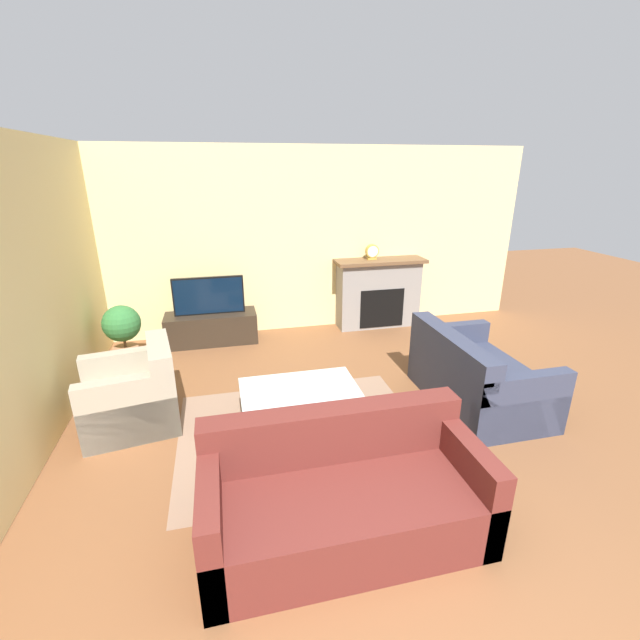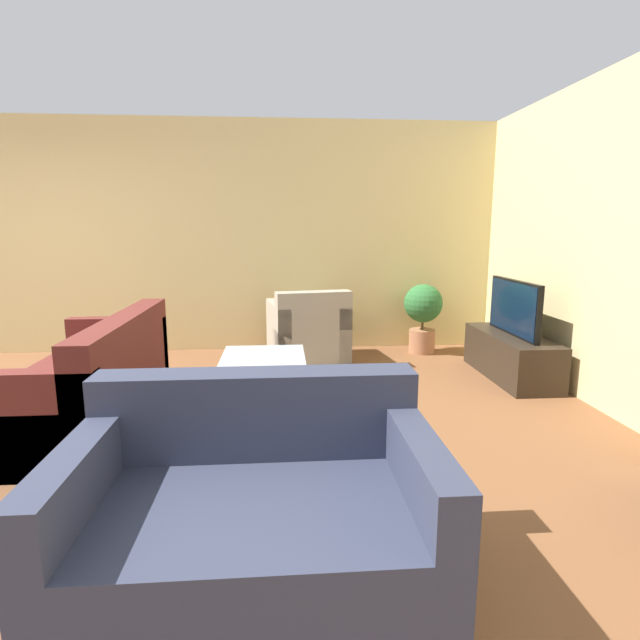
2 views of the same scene
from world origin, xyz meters
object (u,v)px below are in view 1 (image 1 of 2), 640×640
couch_loveseat (475,379)px  coffee_table (299,392)px  potted_plant (123,331)px  tv (209,296)px  mantel_clock (372,252)px  armchair_by_window (134,397)px  couch_sectional (343,497)px

couch_loveseat → coffee_table: 1.90m
potted_plant → tv: bearing=29.8°
tv → coffee_table: 2.57m
couch_loveseat → coffee_table: bearing=91.0°
tv → mantel_clock: bearing=2.9°
armchair_by_window → coffee_table: (1.55, -0.44, 0.10)m
potted_plant → couch_loveseat: bearing=-25.2°
couch_loveseat → tv: bearing=49.0°
couch_sectional → coffee_table: 1.31m
couch_sectional → potted_plant: bearing=121.8°
coffee_table → couch_sectional: bearing=-87.5°
couch_loveseat → mantel_clock: bearing=6.7°
couch_sectional → mantel_clock: size_ratio=8.17×
armchair_by_window → couch_sectional: bearing=33.1°
couch_loveseat → coffee_table: couch_loveseat is taller
couch_loveseat → mantel_clock: size_ratio=6.37×
couch_sectional → armchair_by_window: (-1.61, 1.74, 0.01)m
armchair_by_window → coffee_table: armchair_by_window is taller
mantel_clock → potted_plant: bearing=-168.3°
couch_sectional → coffee_table: size_ratio=1.70×
armchair_by_window → mantel_clock: mantel_clock is taller
couch_sectional → mantel_clock: mantel_clock is taller
couch_sectional → coffee_table: bearing=92.5°
tv → potted_plant: 1.22m
armchair_by_window → potted_plant: armchair_by_window is taller
armchair_by_window → potted_plant: (-0.32, 1.37, 0.19)m
armchair_by_window → coffee_table: size_ratio=0.87×
coffee_table → potted_plant: potted_plant is taller
mantel_clock → couch_loveseat: bearing=-83.3°
couch_loveseat → potted_plant: size_ratio=1.79×
tv → couch_loveseat: 3.64m
mantel_clock → couch_sectional: bearing=-112.0°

